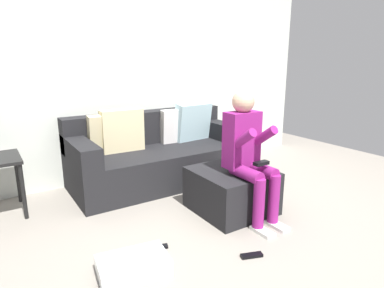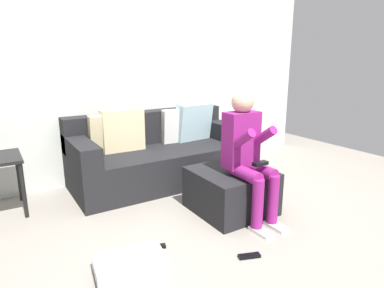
% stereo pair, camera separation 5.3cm
% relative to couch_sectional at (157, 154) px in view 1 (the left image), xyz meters
% --- Properties ---
extents(ground_plane, '(6.52, 6.52, 0.00)m').
position_rel_couch_sectional_xyz_m(ground_plane, '(0.04, -1.55, -0.33)').
color(ground_plane, gray).
extents(wall_back, '(5.01, 0.10, 2.79)m').
position_rel_couch_sectional_xyz_m(wall_back, '(0.04, 0.42, 1.06)').
color(wall_back, silver).
rests_on(wall_back, ground_plane).
extents(couch_sectional, '(2.01, 0.88, 0.90)m').
position_rel_couch_sectional_xyz_m(couch_sectional, '(0.00, 0.00, 0.00)').
color(couch_sectional, black).
rests_on(couch_sectional, ground_plane).
extents(ottoman, '(0.68, 0.69, 0.41)m').
position_rel_couch_sectional_xyz_m(ottoman, '(0.23, -1.11, -0.13)').
color(ottoman, black).
rests_on(ottoman, ground_plane).
extents(person_seated, '(0.32, 0.61, 1.16)m').
position_rel_couch_sectional_xyz_m(person_seated, '(0.26, -1.29, 0.31)').
color(person_seated, '#8C1E72').
rests_on(person_seated, ground_plane).
extents(storage_bin, '(0.51, 0.36, 0.12)m').
position_rel_couch_sectional_xyz_m(storage_bin, '(-0.97, -1.52, -0.27)').
color(storage_bin, silver).
rests_on(storage_bin, ground_plane).
extents(remote_near_ottoman, '(0.17, 0.10, 0.02)m').
position_rel_couch_sectional_xyz_m(remote_near_ottoman, '(-0.15, -1.81, -0.32)').
color(remote_near_ottoman, black).
rests_on(remote_near_ottoman, ground_plane).
extents(remote_by_storage_bin, '(0.20, 0.11, 0.02)m').
position_rel_couch_sectional_xyz_m(remote_by_storage_bin, '(-0.70, -1.33, -0.32)').
color(remote_by_storage_bin, black).
rests_on(remote_by_storage_bin, ground_plane).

